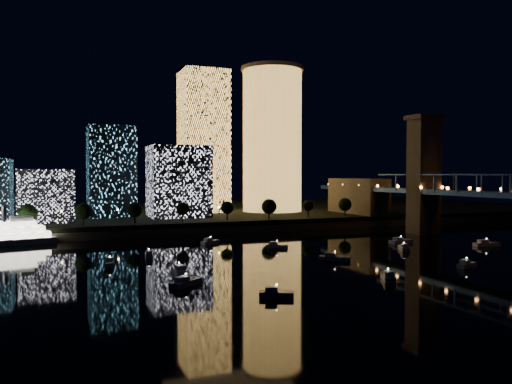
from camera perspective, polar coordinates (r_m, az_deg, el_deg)
ground at (r=145.79m, az=11.62°, el=-7.92°), size 520.00×520.00×0.00m
far_bank at (r=291.80m, az=-5.88°, el=-2.43°), size 420.00×160.00×5.00m
seawall at (r=218.15m, az=-0.30°, el=-4.19°), size 420.00×6.00×3.00m
tower_cylindrical at (r=274.20m, az=1.86°, el=6.03°), size 34.00×34.00×78.35m
tower_rectangular at (r=270.14m, az=-6.03°, el=5.72°), size 23.61×23.61×75.14m
midrise_blocks at (r=241.41m, az=-16.79°, el=1.25°), size 104.50×46.35×42.96m
motorboats at (r=149.79m, az=6.98°, el=-7.31°), size 132.71×86.04×2.78m
esplanade_trees at (r=212.97m, az=-9.87°, el=-1.94°), size 166.51×6.93×8.97m
street_lamps at (r=219.27m, az=-9.77°, el=-2.21°), size 132.70×0.70×5.65m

